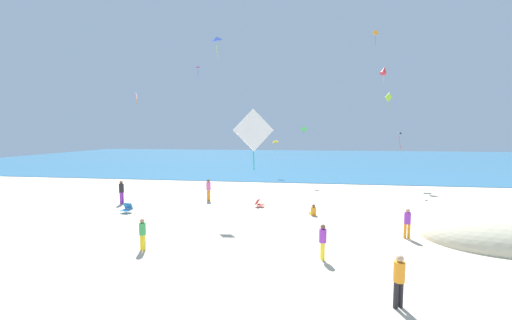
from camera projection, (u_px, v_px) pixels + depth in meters
ground_plane at (265, 214)px, 19.21m from camera, size 120.00×120.00×0.00m
ocean_water at (288, 159)px, 60.94m from camera, size 120.00×60.00×0.05m
dune_mound at (498, 240)px, 14.49m from camera, size 6.88×4.82×2.77m
beach_chair_near_camera at (127, 208)px, 19.52m from camera, size 0.66×0.63×0.62m
beach_chair_mid_beach at (259, 203)px, 21.10m from camera, size 0.70×0.65×0.54m
person_0 at (407, 221)px, 14.68m from camera, size 0.35×0.35×1.50m
person_1 at (313, 211)px, 18.92m from camera, size 0.50×0.64×0.71m
person_2 at (399, 277)px, 8.82m from camera, size 0.43×0.43×1.61m
person_3 at (121, 191)px, 21.93m from camera, size 0.39×0.39×1.70m
person_5 at (208, 188)px, 22.94m from camera, size 0.46×0.46×1.67m
person_6 at (323, 239)px, 12.18m from camera, size 0.35×0.35×1.48m
person_7 at (143, 232)px, 13.19m from camera, size 0.34×0.34×1.42m
kite_white at (254, 131)px, 7.52m from camera, size 0.97×0.48×1.54m
kite_pink at (136, 96)px, 26.71m from camera, size 0.35×0.45×1.15m
kite_blue at (216, 39)px, 22.00m from camera, size 0.93×0.84×1.57m
kite_green at (304, 129)px, 30.41m from camera, size 0.63×0.19×0.99m
kite_orange at (376, 34)px, 28.09m from camera, size 0.57×0.17×1.43m
kite_red at (384, 70)px, 31.36m from camera, size 1.14×1.15×1.79m
kite_lime at (389, 98)px, 30.98m from camera, size 0.85×0.51×1.71m
kite_black at (400, 133)px, 26.07m from camera, size 0.46×0.49×1.50m
kite_magenta at (198, 67)px, 35.31m from camera, size 0.47×0.39×1.28m
kite_yellow at (275, 141)px, 35.08m from camera, size 0.99×1.00×1.75m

